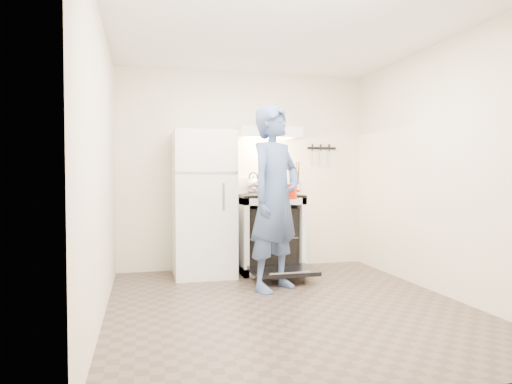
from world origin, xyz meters
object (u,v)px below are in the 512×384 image
stove_body (269,234)px  person (275,198)px  refrigerator (203,204)px  tea_kettle (253,183)px  dutch_oven (284,193)px

stove_body → person: bearing=-101.4°
refrigerator → tea_kettle: bearing=20.2°
person → dutch_oven: bearing=22.3°
tea_kettle → person: 1.12m
tea_kettle → dutch_oven: bearing=-79.4°
stove_body → person: 1.04m
refrigerator → stove_body: size_ratio=1.85×
refrigerator → person: size_ratio=0.89×
tea_kettle → person: size_ratio=0.14×
stove_body → tea_kettle: tea_kettle is taller
stove_body → refrigerator: bearing=-178.2°
stove_body → dutch_oven: size_ratio=2.61×
refrigerator → person: bearing=-54.1°
stove_body → person: (-0.18, -0.90, 0.49)m
stove_body → tea_kettle: size_ratio=3.33×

